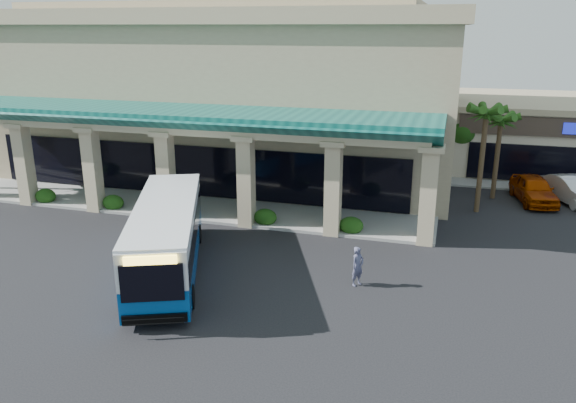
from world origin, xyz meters
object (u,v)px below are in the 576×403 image
(pedestrian, at_px, (358,266))
(car_white, at_px, (573,190))
(car_silver, at_px, (534,189))
(transit_bus, at_px, (167,238))

(pedestrian, distance_m, car_white, 17.66)
(pedestrian, bearing_deg, car_white, -1.81)
(car_silver, height_order, car_white, car_silver)
(transit_bus, relative_size, car_white, 2.25)
(transit_bus, relative_size, pedestrian, 6.53)
(pedestrian, distance_m, car_silver, 16.07)
(transit_bus, relative_size, car_silver, 2.27)
(transit_bus, height_order, car_white, transit_bus)
(pedestrian, bearing_deg, car_silver, 3.56)
(transit_bus, height_order, car_silver, transit_bus)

